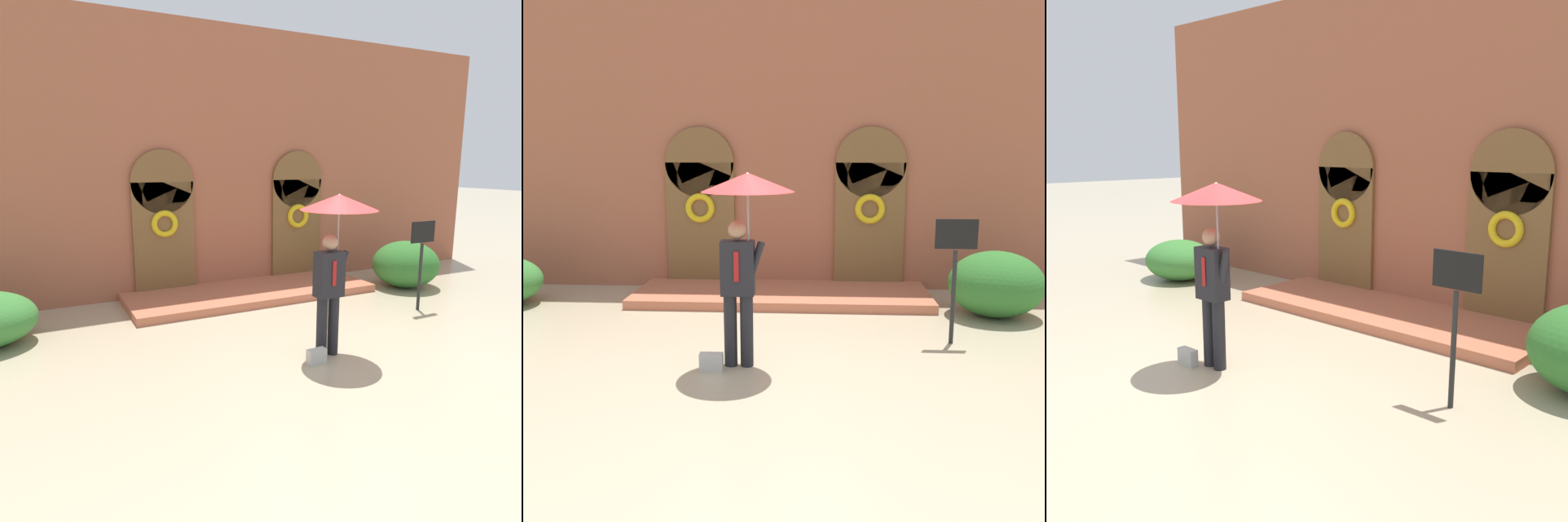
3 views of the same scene
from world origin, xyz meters
The scene contains 6 objects.
ground_plane centered at (0.00, 0.00, 0.00)m, with size 80.00×80.00×0.00m, color tan.
building_facade centered at (0.00, 4.15, 2.68)m, with size 14.00×2.30×5.60m.
person_with_umbrella centered at (-0.22, -0.25, 1.91)m, with size 1.10×1.10×2.36m.
handbag centered at (-0.63, -0.45, 0.11)m, with size 0.28×0.12×0.22m, color #B7B7B2.
sign_post centered at (2.49, 0.77, 1.16)m, with size 0.56×0.06×1.72m.
shrub_right centered at (3.49, 2.20, 0.52)m, with size 1.49×1.45×1.05m, color #2D6B28.
Camera 2 is at (0.65, -7.02, 2.61)m, focal length 40.00 mm.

